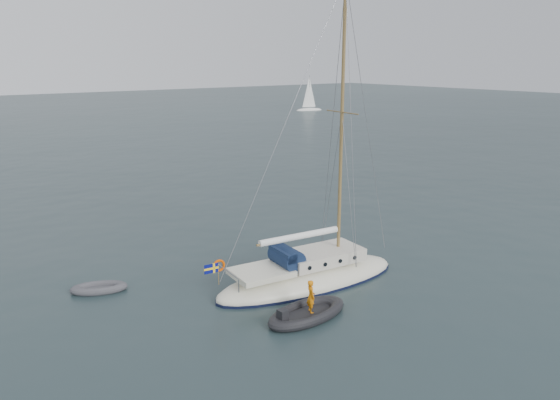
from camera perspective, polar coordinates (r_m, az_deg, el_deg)
ground at (r=27.58m, az=1.41°, el=-6.79°), size 300.00×300.00×0.00m
sailboat at (r=25.07m, az=3.03°, el=-6.46°), size 9.80×2.93×13.95m
dinghy at (r=25.83m, az=-18.40°, el=-8.73°), size 2.46×1.11×0.35m
rib at (r=22.23m, az=2.82°, el=-11.62°), size 3.81×1.73×1.56m
distant_yacht_b at (r=109.65m, az=3.07°, el=10.94°), size 5.46×2.91×7.23m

